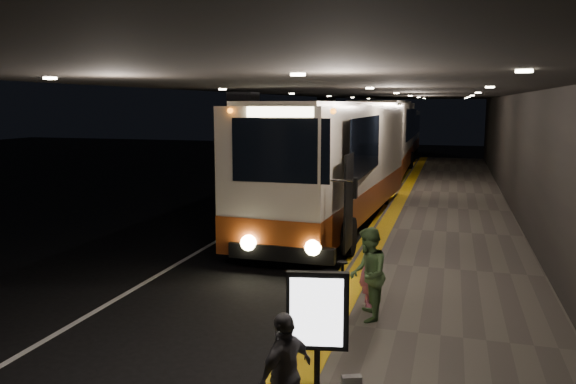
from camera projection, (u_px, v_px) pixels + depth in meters
The scene contains 16 objects.
ground at pixel (244, 269), 13.86m from camera, with size 90.00×90.00×0.00m, color black.
lane_line_white at pixel (247, 224), 19.10m from camera, with size 0.12×50.00×0.01m, color silver.
kerb_stripe_yellow at pixel (369, 231), 17.95m from camera, with size 0.18×50.00×0.01m, color gold.
sidewalk at pixel (446, 234), 17.27m from camera, with size 4.50×50.00×0.15m, color #514C44.
tactile_strip at pixel (384, 228), 17.79m from camera, with size 0.50×50.00×0.01m, color gold.
terminal_wall at pixel (532, 140), 16.19m from camera, with size 0.10×50.00×6.00m, color black.
support_columns at pixel (244, 163), 17.73m from camera, with size 0.80×24.80×4.40m.
canopy at pixel (377, 85), 17.19m from camera, with size 9.00×50.00×0.40m, color black.
coach_main at pixel (335, 168), 18.86m from camera, with size 3.35×12.89×3.99m.
coach_second at pixel (383, 142), 31.30m from camera, with size 2.96×13.04×4.09m.
coach_third at pixel (400, 135), 43.86m from camera, with size 2.30×10.93×3.43m.
passenger_boarding at pixel (370, 267), 10.86m from camera, with size 0.56×0.37×1.53m, color #CC5F83.
passenger_waiting_green at pixel (368, 274), 10.11m from camera, with size 0.83×0.51×1.70m, color #4D713E.
passenger_waiting_grey at pixel (285, 374), 6.58m from camera, with size 0.88×0.45×1.50m, color #4B4A4F.
info_sign at pixel (317, 314), 7.34m from camera, with size 0.82×0.27×1.73m.
stanchion_post at pixel (342, 293), 9.98m from camera, with size 0.05×0.05×1.12m, color black.
Camera 1 is at (4.80, -12.55, 4.03)m, focal length 35.00 mm.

